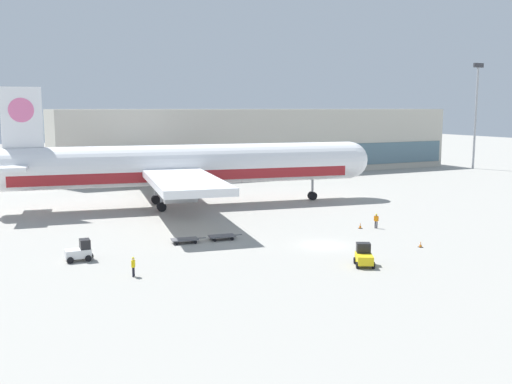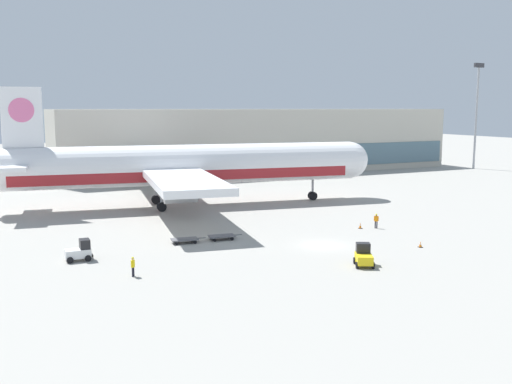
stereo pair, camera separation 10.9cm
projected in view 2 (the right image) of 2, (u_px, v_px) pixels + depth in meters
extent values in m
plane|color=#9E9B93|center=(323.00, 245.00, 59.54)|extent=(400.00, 400.00, 0.00)
cube|color=#BCB7A8|center=(262.00, 140.00, 128.04)|extent=(90.00, 18.00, 14.00)
cube|color=slate|center=(281.00, 158.00, 120.39)|extent=(88.20, 0.20, 4.90)
cylinder|color=#9EA0A5|center=(476.00, 119.00, 133.45)|extent=(0.50, 0.50, 23.52)
cube|color=#333338|center=(479.00, 65.00, 131.66)|extent=(2.80, 0.50, 1.00)
cylinder|color=white|center=(187.00, 165.00, 82.53)|extent=(52.27, 13.76, 5.80)
cube|color=maroon|center=(187.00, 174.00, 82.72)|extent=(48.14, 13.00, 1.45)
sphere|color=white|center=(350.00, 160.00, 89.98)|extent=(5.68, 5.68, 5.68)
cube|color=white|center=(22.00, 117.00, 75.27)|extent=(5.21, 1.24, 8.00)
cylinder|color=pink|center=(21.00, 110.00, 75.13)|extent=(3.25, 1.04, 3.20)
cube|color=white|center=(16.00, 165.00, 75.90)|extent=(5.56, 13.40, 0.50)
cube|color=white|center=(169.00, 170.00, 81.90)|extent=(15.32, 48.66, 0.90)
cylinder|color=#9EA0A5|center=(180.00, 192.00, 72.61)|extent=(4.58, 3.41, 2.80)
cylinder|color=#9EA0A5|center=(160.00, 175.00, 91.70)|extent=(4.58, 3.41, 2.80)
cylinder|color=#9EA0A5|center=(313.00, 183.00, 88.69)|extent=(0.36, 0.36, 4.00)
cylinder|color=black|center=(313.00, 196.00, 88.99)|extent=(1.42, 1.09, 1.30)
cylinder|color=#9EA0A5|center=(161.00, 192.00, 78.82)|extent=(0.36, 0.36, 4.00)
cylinder|color=black|center=(162.00, 207.00, 79.11)|extent=(1.42, 1.09, 1.30)
cylinder|color=#9EA0A5|center=(156.00, 186.00, 84.88)|extent=(0.36, 0.36, 4.00)
cylinder|color=black|center=(156.00, 200.00, 85.17)|extent=(1.42, 1.09, 1.30)
cube|color=yellow|center=(364.00, 259.00, 51.65)|extent=(2.31, 2.69, 0.80)
cube|color=black|center=(363.00, 248.00, 52.17)|extent=(1.52, 1.38, 0.90)
cube|color=black|center=(362.00, 258.00, 52.91)|extent=(1.19, 0.73, 0.24)
cylinder|color=black|center=(355.00, 260.00, 52.53)|extent=(0.49, 0.64, 0.60)
cylinder|color=black|center=(370.00, 261.00, 52.48)|extent=(0.49, 0.64, 0.60)
cylinder|color=black|center=(357.00, 265.00, 50.94)|extent=(0.49, 0.64, 0.60)
cylinder|color=black|center=(373.00, 265.00, 50.89)|extent=(0.49, 0.64, 0.60)
cube|color=silver|center=(78.00, 253.00, 53.52)|extent=(2.33, 1.45, 0.80)
cube|color=black|center=(85.00, 244.00, 53.66)|extent=(0.93, 1.26, 0.90)
cube|color=black|center=(92.00, 255.00, 54.06)|extent=(0.19, 1.26, 0.24)
cylinder|color=black|center=(86.00, 255.00, 54.54)|extent=(0.60, 0.25, 0.60)
cylinder|color=black|center=(88.00, 258.00, 53.28)|extent=(0.60, 0.25, 0.60)
cylinder|color=black|center=(68.00, 257.00, 53.88)|extent=(0.60, 0.25, 0.60)
cylinder|color=black|center=(70.00, 260.00, 52.62)|extent=(0.60, 0.25, 0.60)
cube|color=#56565B|center=(185.00, 239.00, 60.50)|extent=(2.97, 1.84, 0.12)
cube|color=#56565B|center=(202.00, 238.00, 61.08)|extent=(0.90, 0.19, 0.08)
cylinder|color=black|center=(192.00, 239.00, 61.44)|extent=(0.38, 0.19, 0.36)
cylinder|color=black|center=(195.00, 242.00, 60.25)|extent=(0.38, 0.19, 0.36)
cylinder|color=black|center=(174.00, 241.00, 60.83)|extent=(0.38, 0.19, 0.36)
cylinder|color=black|center=(177.00, 243.00, 59.63)|extent=(0.38, 0.19, 0.36)
cube|color=#56565B|center=(222.00, 236.00, 62.04)|extent=(2.97, 1.84, 0.12)
cube|color=#56565B|center=(238.00, 235.00, 62.62)|extent=(0.90, 0.19, 0.08)
cylinder|color=black|center=(229.00, 236.00, 62.98)|extent=(0.38, 0.19, 0.36)
cylinder|color=black|center=(232.00, 239.00, 61.78)|extent=(0.38, 0.19, 0.36)
cylinder|color=black|center=(212.00, 238.00, 62.37)|extent=(0.38, 0.19, 0.36)
cylinder|color=black|center=(214.00, 240.00, 61.17)|extent=(0.38, 0.19, 0.36)
cylinder|color=black|center=(133.00, 272.00, 48.38)|extent=(0.14, 0.14, 0.83)
cylinder|color=black|center=(134.00, 272.00, 48.57)|extent=(0.14, 0.14, 0.83)
cube|color=yellow|center=(133.00, 264.00, 48.37)|extent=(0.39, 0.42, 0.62)
cylinder|color=yellow|center=(132.00, 264.00, 48.13)|extent=(0.09, 0.09, 0.56)
cylinder|color=yellow|center=(134.00, 262.00, 48.60)|extent=(0.09, 0.09, 0.56)
sphere|color=#DBB28E|center=(133.00, 259.00, 48.31)|extent=(0.22, 0.22, 0.22)
sphere|color=yellow|center=(133.00, 258.00, 48.30)|extent=(0.21, 0.21, 0.21)
cylinder|color=black|center=(377.00, 225.00, 67.92)|extent=(0.14, 0.14, 0.85)
cylinder|color=black|center=(375.00, 225.00, 68.00)|extent=(0.14, 0.14, 0.85)
cube|color=orange|center=(376.00, 219.00, 67.85)|extent=(0.40, 0.42, 0.64)
cylinder|color=orange|center=(378.00, 219.00, 67.74)|extent=(0.09, 0.09, 0.57)
cylinder|color=orange|center=(374.00, 218.00, 67.95)|extent=(0.09, 0.09, 0.57)
sphere|color=#846047|center=(376.00, 215.00, 67.79)|extent=(0.23, 0.23, 0.23)
sphere|color=yellow|center=(376.00, 215.00, 67.78)|extent=(0.22, 0.22, 0.22)
cube|color=black|center=(360.00, 228.00, 67.91)|extent=(0.40, 0.40, 0.04)
cone|color=orange|center=(360.00, 225.00, 67.86)|extent=(0.32, 0.32, 0.67)
cylinder|color=white|center=(360.00, 225.00, 67.85)|extent=(0.19, 0.19, 0.09)
cube|color=black|center=(420.00, 247.00, 58.71)|extent=(0.40, 0.40, 0.04)
cone|color=orange|center=(420.00, 244.00, 58.66)|extent=(0.32, 0.32, 0.59)
cylinder|color=white|center=(420.00, 244.00, 58.66)|extent=(0.19, 0.19, 0.08)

